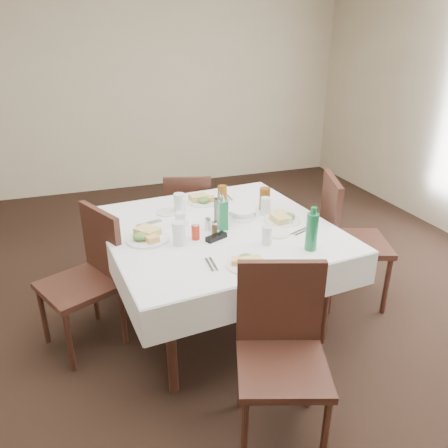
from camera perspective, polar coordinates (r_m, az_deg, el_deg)
name	(u,v)px	position (r m, az deg, el deg)	size (l,w,h in m)	color
ground_plane	(204,338)	(3.19, -2.67, -14.66)	(7.00, 7.00, 0.00)	black
room_shell	(198,86)	(2.51, -3.44, 17.56)	(6.04, 7.04, 2.80)	#BEAF8C
dining_table	(219,236)	(3.01, -0.72, -1.61)	(1.62, 1.62, 0.76)	black
chair_north	(189,213)	(3.95, -4.65, 1.47)	(0.50, 0.50, 0.86)	black
chair_south	(281,342)	(2.32, 7.45, -15.01)	(0.57, 0.57, 0.94)	black
chair_east	(344,233)	(3.45, 15.36, -1.14)	(0.61, 0.61, 1.02)	black
chair_west	(90,270)	(3.03, -17.12, -5.80)	(0.59, 0.59, 0.94)	black
meal_north	(203,200)	(3.41, -2.81, 3.19)	(0.26, 0.26, 0.06)	white
meal_south	(247,262)	(2.49, 3.03, -5.03)	(0.23, 0.23, 0.05)	white
meal_east	(282,218)	(3.09, 7.65, 0.76)	(0.26, 0.26, 0.06)	white
meal_west	(147,236)	(2.83, -10.05, -1.57)	(0.28, 0.28, 0.06)	white
side_plate_a	(168,212)	(3.24, -7.38, 1.54)	(0.16, 0.16, 0.01)	white
side_plate_b	(277,233)	(2.90, 6.92, -1.15)	(0.18, 0.18, 0.01)	white
water_n	(179,203)	(3.21, -5.85, 2.71)	(0.08, 0.08, 0.15)	silver
water_s	(267,235)	(2.73, 5.62, -1.48)	(0.06, 0.06, 0.12)	silver
water_e	(265,206)	(3.18, 5.44, 2.34)	(0.07, 0.07, 0.13)	silver
water_w	(179,233)	(2.72, -5.90, -1.23)	(0.08, 0.08, 0.15)	silver
iced_tea_a	(222,195)	(3.35, -0.22, 3.79)	(0.07, 0.07, 0.15)	brown
iced_tea_b	(265,199)	(3.26, 5.33, 3.29)	(0.08, 0.08, 0.17)	brown
bread_basket	(242,214)	(3.11, 2.42, 1.26)	(0.19, 0.19, 0.06)	silver
oil_cruet_dark	(220,211)	(2.96, -0.59, 1.73)	(0.06, 0.06, 0.25)	black
oil_cruet_green	(222,214)	(2.91, -0.20, 1.33)	(0.06, 0.06, 0.26)	#197140
ketchup_bottle	(196,232)	(2.79, -3.73, -0.99)	(0.05, 0.05, 0.11)	#B52613
salt_shaker	(208,224)	(2.92, -2.14, -0.04)	(0.04, 0.04, 0.09)	white
pepper_shaker	(215,228)	(2.86, -1.25, -0.54)	(0.04, 0.04, 0.09)	#45371E
coffee_mug	(181,219)	(3.03, -5.70, 0.69)	(0.12, 0.12, 0.09)	white
sunglasses	(216,237)	(2.80, -1.02, -1.73)	(0.16, 0.10, 0.03)	black
green_bottle	(312,231)	(2.68, 11.39, -0.91)	(0.07, 0.07, 0.28)	#197140
sugar_caddy	(284,221)	(3.04, 7.80, 0.39)	(0.11, 0.07, 0.05)	white
cutlery_n	(226,197)	(3.52, 0.30, 3.60)	(0.05, 0.20, 0.01)	silver
cutlery_s	(211,264)	(2.50, -1.67, -5.30)	(0.05, 0.17, 0.01)	silver
cutlery_e	(302,231)	(2.95, 10.16, -0.93)	(0.18, 0.11, 0.01)	silver
cutlery_w	(149,224)	(3.07, -9.75, 0.06)	(0.19, 0.10, 0.01)	silver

